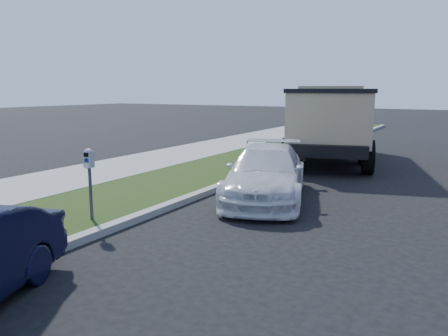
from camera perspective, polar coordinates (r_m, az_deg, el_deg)
The scene contains 5 objects.
ground at distance 8.61m, azimuth 4.80°, elevation -8.43°, with size 120.00×120.00×0.00m, color black.
streetside at distance 13.29m, azimuth -13.52°, elevation -1.70°, with size 6.12×50.00×0.15m.
parking_meter at distance 9.16m, azimuth -17.19°, elevation -0.06°, with size 0.20×0.14×1.45m.
white_wagon at distance 11.18m, azimuth 5.61°, elevation -0.56°, with size 1.87×4.60×1.33m, color silver.
dump_truck at distance 17.84m, azimuth 13.54°, elevation 6.34°, with size 4.69×7.85×2.90m.
Camera 1 is at (3.45, -7.39, 2.74)m, focal length 35.00 mm.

